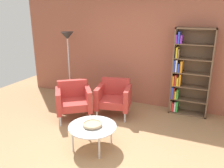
{
  "coord_description": "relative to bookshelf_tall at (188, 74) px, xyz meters",
  "views": [
    {
      "loc": [
        1.5,
        -2.77,
        2.21
      ],
      "look_at": [
        -0.05,
        0.84,
        0.95
      ],
      "focal_mm": 36.37,
      "sensor_mm": 36.0,
      "label": 1
    }
  ],
  "objects": [
    {
      "name": "armchair_near_window",
      "position": [
        -1.44,
        -0.71,
        -0.5
      ],
      "size": [
        0.83,
        0.79,
        0.78
      ],
      "rotation": [
        0.0,
        0.0,
        0.21
      ],
      "color": "#B73833",
      "rests_on": "ground_plane"
    },
    {
      "name": "armchair_spare_guest",
      "position": [
        -2.18,
        -1.19,
        -0.5
      ],
      "size": [
        0.95,
        0.93,
        0.78
      ],
      "rotation": [
        0.0,
        0.0,
        0.63
      ],
      "color": "#B73833",
      "rests_on": "ground_plane"
    },
    {
      "name": "bookshelf_tall",
      "position": [
        0.0,
        0.0,
        0.0
      ],
      "size": [
        0.8,
        0.3,
        1.9
      ],
      "color": "brown",
      "rests_on": "ground_plane"
    },
    {
      "name": "ground_plane",
      "position": [
        -1.13,
        -2.25,
        -0.92
      ],
      "size": [
        8.32,
        8.32,
        0.0
      ],
      "primitive_type": "plane",
      "color": "#9E7751"
    },
    {
      "name": "decorative_bowl",
      "position": [
        -1.26,
        -2.06,
        -0.48
      ],
      "size": [
        0.32,
        0.32,
        0.05
      ],
      "color": "tan",
      "rests_on": "coffee_table_low"
    },
    {
      "name": "coffee_table_low",
      "position": [
        -1.26,
        -2.06,
        -0.54
      ],
      "size": [
        0.8,
        0.8,
        0.4
      ],
      "color": "silver",
      "rests_on": "ground_plane"
    },
    {
      "name": "brick_back_panel",
      "position": [
        -1.13,
        0.21,
        0.53
      ],
      "size": [
        6.4,
        0.12,
        2.9
      ],
      "primitive_type": "cube",
      "color": "#9E5642",
      "rests_on": "ground_plane"
    },
    {
      "name": "floor_lamp_torchiere",
      "position": [
        -2.85,
        -0.29,
        0.53
      ],
      "size": [
        0.32,
        0.32,
        1.74
      ],
      "color": "silver",
      "rests_on": "ground_plane"
    }
  ]
}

